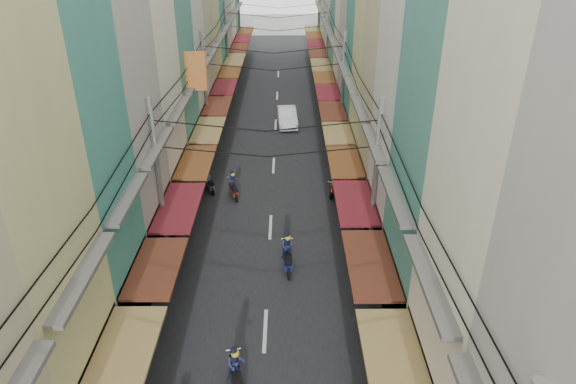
{
  "coord_description": "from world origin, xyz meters",
  "views": [
    {
      "loc": [
        0.87,
        -17.79,
        14.63
      ],
      "look_at": [
        0.95,
        4.79,
        2.79
      ],
      "focal_mm": 32.0,
      "sensor_mm": 36.0,
      "label": 1
    }
  ],
  "objects_px": {
    "white_car": "(287,125)",
    "bicycle": "(457,348)",
    "traffic_sign": "(375,249)",
    "market_umbrella": "(431,313)"
  },
  "relations": [
    {
      "from": "market_umbrella",
      "to": "traffic_sign",
      "type": "relative_size",
      "value": 0.81
    },
    {
      "from": "white_car",
      "to": "traffic_sign",
      "type": "bearing_deg",
      "value": -83.96
    },
    {
      "from": "bicycle",
      "to": "traffic_sign",
      "type": "relative_size",
      "value": 0.62
    },
    {
      "from": "traffic_sign",
      "to": "white_car",
      "type": "bearing_deg",
      "value": 100.35
    },
    {
      "from": "market_umbrella",
      "to": "traffic_sign",
      "type": "bearing_deg",
      "value": 108.54
    },
    {
      "from": "white_car",
      "to": "market_umbrella",
      "type": "relative_size",
      "value": 2.22
    },
    {
      "from": "bicycle",
      "to": "white_car",
      "type": "bearing_deg",
      "value": 6.3
    },
    {
      "from": "market_umbrella",
      "to": "white_car",
      "type": "bearing_deg",
      "value": 101.75
    },
    {
      "from": "white_car",
      "to": "traffic_sign",
      "type": "distance_m",
      "value": 21.5
    },
    {
      "from": "white_car",
      "to": "bicycle",
      "type": "height_order",
      "value": "white_car"
    }
  ]
}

